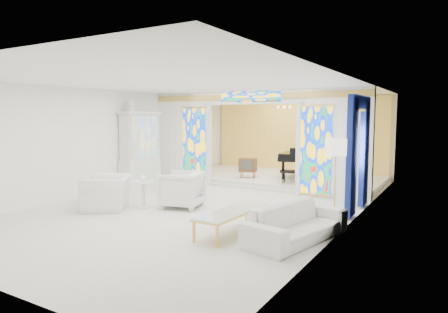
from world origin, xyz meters
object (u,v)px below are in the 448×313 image
Objects in this scene: coffee_table at (234,212)px; armchair_right at (182,189)px; armchair_left at (108,192)px; grand_piano at (307,157)px; tv_console at (248,165)px; china_cabinet at (140,151)px; sofa at (297,223)px.

armchair_right is at bearing 150.35° from coffee_table.
armchair_left is 0.61× the size of coffee_table.
tv_console is (-1.66, -1.11, -0.27)m from grand_piano.
grand_piano is 2.01m from tv_console.
armchair_left reaches higher than coffee_table.
sofa is at bearing -23.29° from china_cabinet.
grand_piano is at bearing 121.15° from armchair_left.
coffee_table is at bearing -93.25° from grand_piano.
armchair_right is at bearing -114.97° from grand_piano.
tv_console reaches higher than armchair_left.
grand_piano reaches higher than tv_console.
china_cabinet is 2.23× the size of armchair_left.
coffee_table is at bearing 45.95° from armchair_right.
tv_console is at bearing 48.07° from sofa.
grand_piano reaches higher than armchair_right.
grand_piano is at bearing 96.77° from coffee_table.
sofa is 6.32m from tv_console.
sofa is (6.17, -2.65, -0.84)m from china_cabinet.
armchair_left is at bearing -62.76° from china_cabinet.
grand_piano reaches higher than coffee_table.
sofa is at bearing 6.77° from coffee_table.
armchair_left is 4.82m from sofa.
grand_piano reaches higher than armchair_left.
armchair_right is 4.09m from tv_console.
sofa is (3.37, -1.08, -0.12)m from armchair_right.
armchair_right is at bearing -101.71° from tv_console.
armchair_left is at bearing -68.99° from armchair_right.
tv_console reaches higher than sofa.
armchair_left is 1.78m from armchair_right.
coffee_table is (2.15, -1.22, -0.04)m from armchair_right.
china_cabinet is at bearing -150.82° from tv_console.
armchair_left is 0.44× the size of grand_piano.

